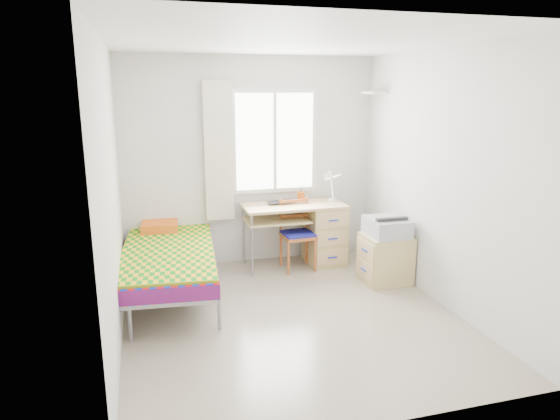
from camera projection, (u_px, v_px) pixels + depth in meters
The scene contains 17 objects.
floor at pixel (291, 316), 4.95m from camera, with size 3.50×3.50×0.00m, color #BCAD93.
ceiling at pixel (292, 41), 4.34m from camera, with size 3.50×3.50×0.00m, color white.
wall_back at pixel (251, 162), 6.28m from camera, with size 3.20×3.20×0.00m, color silver.
wall_left at pixel (111, 197), 4.23m from camera, with size 3.50×3.50×0.00m, color silver.
wall_right at pixel (442, 179), 5.06m from camera, with size 3.50×3.50×0.00m, color silver.
window at pixel (275, 142), 6.28m from camera, with size 1.10×0.04×1.30m.
curtain at pixel (219, 152), 6.07m from camera, with size 0.35×0.05×1.70m, color #F2E0C8.
floating_shelf at pixel (374, 93), 6.15m from camera, with size 0.20×0.32×0.03m, color white.
bed at pixel (168, 255), 5.41m from camera, with size 1.16×2.18×0.91m.
desk at pixel (319, 231), 6.38m from camera, with size 1.27×0.58×0.79m.
chair at pixel (297, 230), 6.19m from camera, with size 0.40×0.40×0.88m.
cabinet at pixel (385, 259), 5.77m from camera, with size 0.53×0.47×0.56m.
printer at pixel (387, 226), 5.68m from camera, with size 0.43×0.49×0.21m.
laptop at pixel (283, 203), 6.22m from camera, with size 0.38×0.24×0.03m, color black.
pen_cup at pixel (301, 196), 6.40m from camera, with size 0.09×0.09×0.12m, color orange.
task_lamp at pixel (331, 182), 6.20m from camera, with size 0.23×0.33×0.43m.
book at pixel (280, 222), 6.17m from camera, with size 0.16×0.22×0.02m, color gray.
Camera 1 is at (-1.33, -4.37, 2.18)m, focal length 32.00 mm.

